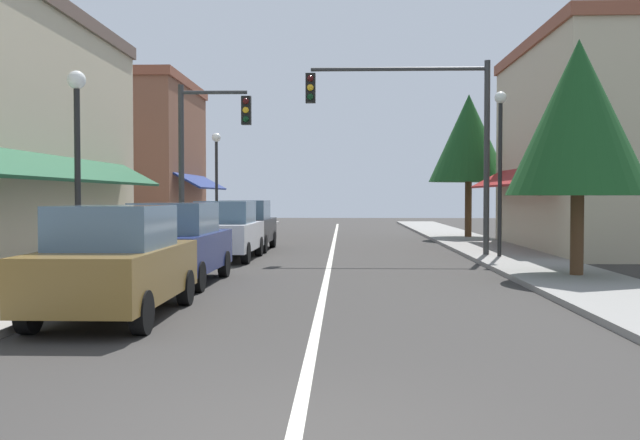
{
  "coord_description": "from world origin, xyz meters",
  "views": [
    {
      "loc": [
        0.39,
        -5.41,
        1.91
      ],
      "look_at": [
        -0.27,
        14.92,
        1.24
      ],
      "focal_mm": 40.34,
      "sensor_mm": 36.0,
      "label": 1
    }
  ],
  "objects_px": {
    "traffic_signal_left_corner": "(204,145)",
    "street_lamp_right_mid": "(500,148)",
    "parked_car_second_left": "(176,244)",
    "street_lamp_left_far": "(216,168)",
    "parked_car_third_left": "(227,231)",
    "street_lamp_left_near": "(77,142)",
    "tree_right_far": "(469,138)",
    "parked_car_far_left": "(246,225)",
    "traffic_signal_mast_arm": "(425,123)",
    "tree_right_near": "(578,118)",
    "parked_car_nearest_left": "(115,262)"
  },
  "relations": [
    {
      "from": "traffic_signal_mast_arm",
      "to": "tree_right_near",
      "type": "distance_m",
      "value": 6.38
    },
    {
      "from": "parked_car_second_left",
      "to": "parked_car_far_left",
      "type": "distance_m",
      "value": 9.85
    },
    {
      "from": "traffic_signal_left_corner",
      "to": "street_lamp_left_near",
      "type": "distance_m",
      "value": 8.81
    },
    {
      "from": "street_lamp_left_near",
      "to": "street_lamp_left_far",
      "type": "height_order",
      "value": "street_lamp_left_far"
    },
    {
      "from": "street_lamp_left_far",
      "to": "tree_right_near",
      "type": "relative_size",
      "value": 0.82
    },
    {
      "from": "parked_car_third_left",
      "to": "traffic_signal_left_corner",
      "type": "distance_m",
      "value": 3.13
    },
    {
      "from": "parked_car_second_left",
      "to": "street_lamp_left_far",
      "type": "relative_size",
      "value": 0.92
    },
    {
      "from": "parked_car_third_left",
      "to": "street_lamp_right_mid",
      "type": "distance_m",
      "value": 8.55
    },
    {
      "from": "street_lamp_left_near",
      "to": "tree_right_far",
      "type": "distance_m",
      "value": 20.94
    },
    {
      "from": "traffic_signal_left_corner",
      "to": "street_lamp_left_near",
      "type": "height_order",
      "value": "traffic_signal_left_corner"
    },
    {
      "from": "parked_car_second_left",
      "to": "tree_right_far",
      "type": "bearing_deg",
      "value": 62.28
    },
    {
      "from": "parked_car_nearest_left",
      "to": "street_lamp_left_near",
      "type": "height_order",
      "value": "street_lamp_left_near"
    },
    {
      "from": "parked_car_far_left",
      "to": "parked_car_nearest_left",
      "type": "bearing_deg",
      "value": -89.64
    },
    {
      "from": "street_lamp_left_far",
      "to": "street_lamp_left_near",
      "type": "bearing_deg",
      "value": -90.17
    },
    {
      "from": "street_lamp_left_near",
      "to": "tree_right_near",
      "type": "bearing_deg",
      "value": 13.19
    },
    {
      "from": "traffic_signal_left_corner",
      "to": "tree_right_far",
      "type": "height_order",
      "value": "tree_right_far"
    },
    {
      "from": "parked_car_second_left",
      "to": "parked_car_far_left",
      "type": "relative_size",
      "value": 1.0
    },
    {
      "from": "tree_right_near",
      "to": "street_lamp_right_mid",
      "type": "bearing_deg",
      "value": 97.49
    },
    {
      "from": "traffic_signal_mast_arm",
      "to": "street_lamp_right_mid",
      "type": "bearing_deg",
      "value": -16.9
    },
    {
      "from": "traffic_signal_mast_arm",
      "to": "street_lamp_left_far",
      "type": "height_order",
      "value": "traffic_signal_mast_arm"
    },
    {
      "from": "tree_right_far",
      "to": "parked_car_far_left",
      "type": "bearing_deg",
      "value": -143.64
    },
    {
      "from": "parked_car_far_left",
      "to": "street_lamp_left_near",
      "type": "bearing_deg",
      "value": -98.28
    },
    {
      "from": "parked_car_third_left",
      "to": "tree_right_near",
      "type": "distance_m",
      "value": 10.51
    },
    {
      "from": "street_lamp_right_mid",
      "to": "tree_right_far",
      "type": "height_order",
      "value": "tree_right_far"
    },
    {
      "from": "parked_car_second_left",
      "to": "parked_car_third_left",
      "type": "relative_size",
      "value": 1.0
    },
    {
      "from": "parked_car_nearest_left",
      "to": "parked_car_far_left",
      "type": "xyz_separation_m",
      "value": [
        0.11,
        14.25,
        0.0
      ]
    },
    {
      "from": "parked_car_nearest_left",
      "to": "traffic_signal_mast_arm",
      "type": "relative_size",
      "value": 0.68
    },
    {
      "from": "traffic_signal_left_corner",
      "to": "street_lamp_right_mid",
      "type": "bearing_deg",
      "value": -7.67
    },
    {
      "from": "street_lamp_left_far",
      "to": "tree_right_far",
      "type": "bearing_deg",
      "value": 13.55
    },
    {
      "from": "parked_car_third_left",
      "to": "street_lamp_left_far",
      "type": "distance_m",
      "value": 8.35
    },
    {
      "from": "parked_car_third_left",
      "to": "street_lamp_left_near",
      "type": "height_order",
      "value": "street_lamp_left_near"
    },
    {
      "from": "parked_car_third_left",
      "to": "parked_car_far_left",
      "type": "distance_m",
      "value": 3.86
    },
    {
      "from": "tree_right_near",
      "to": "street_lamp_left_near",
      "type": "bearing_deg",
      "value": -166.81
    },
    {
      "from": "tree_right_near",
      "to": "parked_car_third_left",
      "type": "bearing_deg",
      "value": 150.79
    },
    {
      "from": "traffic_signal_left_corner",
      "to": "tree_right_far",
      "type": "xyz_separation_m",
      "value": [
        9.97,
        9.14,
        0.91
      ]
    },
    {
      "from": "street_lamp_right_mid",
      "to": "tree_right_far",
      "type": "xyz_separation_m",
      "value": [
        0.86,
        10.36,
        1.1
      ]
    },
    {
      "from": "street_lamp_left_near",
      "to": "tree_right_far",
      "type": "height_order",
      "value": "tree_right_far"
    },
    {
      "from": "parked_car_third_left",
      "to": "traffic_signal_left_corner",
      "type": "relative_size",
      "value": 0.76
    },
    {
      "from": "parked_car_far_left",
      "to": "street_lamp_left_far",
      "type": "xyz_separation_m",
      "value": [
        -1.76,
        4.02,
        2.18
      ]
    },
    {
      "from": "tree_right_far",
      "to": "traffic_signal_left_corner",
      "type": "bearing_deg",
      "value": -137.5
    },
    {
      "from": "traffic_signal_left_corner",
      "to": "street_lamp_right_mid",
      "type": "relative_size",
      "value": 1.09
    },
    {
      "from": "traffic_signal_left_corner",
      "to": "parked_car_third_left",
      "type": "bearing_deg",
      "value": -54.94
    },
    {
      "from": "parked_car_second_left",
      "to": "traffic_signal_left_corner",
      "type": "relative_size",
      "value": 0.76
    },
    {
      "from": "parked_car_second_left",
      "to": "parked_car_far_left",
      "type": "xyz_separation_m",
      "value": [
        0.2,
        9.84,
        0.0
      ]
    },
    {
      "from": "parked_car_second_left",
      "to": "tree_right_far",
      "type": "height_order",
      "value": "tree_right_far"
    },
    {
      "from": "tree_right_far",
      "to": "parked_car_third_left",
      "type": "bearing_deg",
      "value": -130.82
    },
    {
      "from": "street_lamp_left_near",
      "to": "street_lamp_left_far",
      "type": "xyz_separation_m",
      "value": [
        0.05,
        15.3,
        0.07
      ]
    },
    {
      "from": "traffic_signal_left_corner",
      "to": "street_lamp_right_mid",
      "type": "height_order",
      "value": "traffic_signal_left_corner"
    },
    {
      "from": "parked_car_far_left",
      "to": "tree_right_near",
      "type": "bearing_deg",
      "value": -44.27
    },
    {
      "from": "traffic_signal_left_corner",
      "to": "tree_right_near",
      "type": "distance_m",
      "value": 11.62
    }
  ]
}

